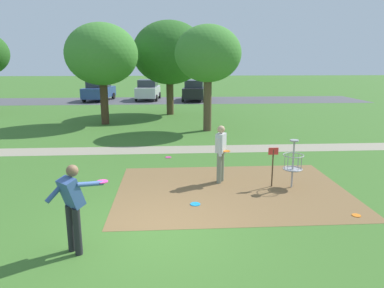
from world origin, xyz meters
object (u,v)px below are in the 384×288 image
(frisbee_by_tee, at_px, (168,157))
(frisbee_mid_grass, at_px, (195,204))
(player_foreground_watching, at_px, (73,203))
(parked_car_leftmost, at_px, (99,90))
(parked_car_center_left, at_px, (148,90))
(parked_car_center_right, at_px, (195,90))
(tree_mid_center, at_px, (169,53))
(frisbee_near_basket, at_px, (356,215))
(player_throwing, at_px, (221,151))
(tree_near_right, at_px, (208,54))
(tree_near_left, at_px, (102,55))
(disc_golf_basket, at_px, (291,162))

(frisbee_by_tee, bearing_deg, frisbee_mid_grass, -81.47)
(player_foreground_watching, height_order, parked_car_leftmost, parked_car_leftmost)
(player_foreground_watching, distance_m, parked_car_leftmost, 27.02)
(parked_car_center_left, bearing_deg, parked_car_center_right, -11.23)
(tree_mid_center, bearing_deg, frisbee_near_basket, -75.52)
(tree_mid_center, bearing_deg, frisbee_mid_grass, -87.99)
(player_foreground_watching, xyz_separation_m, player_throwing, (3.29, 3.81, -0.02))
(player_throwing, bearing_deg, tree_near_right, 86.69)
(tree_near_right, xyz_separation_m, tree_mid_center, (-1.89, 5.85, 0.18))
(player_foreground_watching, xyz_separation_m, frisbee_near_basket, (6.13, 1.22, -0.98))
(frisbee_near_basket, xyz_separation_m, tree_mid_center, (-4.26, 16.49, 4.01))
(frisbee_by_tee, bearing_deg, parked_car_leftmost, 107.31)
(player_throwing, distance_m, frisbee_by_tee, 3.39)
(parked_car_center_right, bearing_deg, parked_car_center_left, 168.77)
(tree_near_left, bearing_deg, player_throwing, -63.64)
(parked_car_leftmost, bearing_deg, disc_golf_basket, -67.51)
(frisbee_mid_grass, xyz_separation_m, parked_car_center_right, (1.70, 24.03, 0.91))
(player_throwing, height_order, tree_mid_center, tree_mid_center)
(disc_golf_basket, bearing_deg, frisbee_near_basket, -65.28)
(tree_near_right, bearing_deg, player_throwing, -93.31)
(tree_near_right, distance_m, parked_car_leftmost, 17.18)
(tree_near_left, relative_size, parked_car_center_left, 1.28)
(tree_mid_center, bearing_deg, parked_car_leftmost, 125.44)
(player_foreground_watching, bearing_deg, parked_car_leftmost, 99.57)
(disc_golf_basket, bearing_deg, tree_near_right, 99.52)
(frisbee_by_tee, distance_m, tree_mid_center, 11.75)
(parked_car_leftmost, height_order, parked_car_center_left, same)
(frisbee_mid_grass, height_order, tree_near_right, tree_near_right)
(player_throwing, bearing_deg, parked_car_center_right, 87.87)
(player_foreground_watching, height_order, frisbee_mid_grass, player_foreground_watching)
(frisbee_by_tee, distance_m, frisbee_mid_grass, 4.58)
(frisbee_mid_grass, height_order, parked_car_center_left, parked_car_center_left)
(frisbee_near_basket, height_order, tree_near_right, tree_near_right)
(frisbee_near_basket, relative_size, parked_car_leftmost, 0.05)
(tree_near_left, xyz_separation_m, parked_car_leftmost, (-2.65, 12.48, -2.93))
(tree_near_left, bearing_deg, frisbee_mid_grass, -70.50)
(disc_golf_basket, height_order, tree_mid_center, tree_mid_center)
(player_throwing, bearing_deg, frisbee_by_tee, 118.50)
(frisbee_by_tee, bearing_deg, disc_golf_basket, -44.73)
(frisbee_near_basket, relative_size, parked_car_center_left, 0.05)
(player_throwing, height_order, parked_car_leftmost, parked_car_leftmost)
(frisbee_near_basket, height_order, frisbee_by_tee, same)
(player_foreground_watching, distance_m, tree_near_right, 12.76)
(disc_golf_basket, bearing_deg, frisbee_by_tee, 135.27)
(parked_car_leftmost, bearing_deg, parked_car_center_left, 4.56)
(tree_mid_center, height_order, parked_car_center_left, tree_mid_center)
(player_foreground_watching, relative_size, frisbee_by_tee, 7.63)
(player_foreground_watching, bearing_deg, parked_car_center_left, 90.21)
(parked_car_center_left, bearing_deg, tree_near_right, -75.72)
(parked_car_leftmost, bearing_deg, tree_near_right, -60.86)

